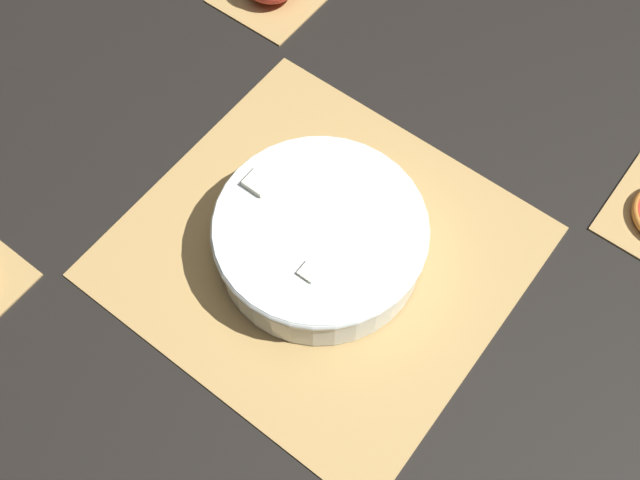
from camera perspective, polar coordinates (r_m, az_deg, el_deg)
name	(u,v)px	position (r m, az deg, el deg)	size (l,w,h in m)	color
ground_plane	(320,252)	(0.93, 0.00, -0.92)	(6.00, 6.00, 0.00)	black
bamboo_mat_center	(320,251)	(0.93, 0.00, -0.83)	(0.46, 0.43, 0.01)	#A8844C
fruit_salad_bowl	(319,236)	(0.89, -0.04, 0.34)	(0.26, 0.26, 0.07)	silver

